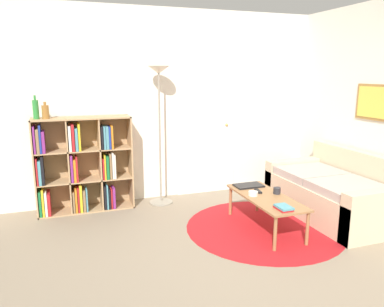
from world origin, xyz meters
TOP-DOWN VIEW (x-y plane):
  - ground_plane at (0.00, 0.00)m, footprint 14.00×14.00m
  - wall_back at (0.02, 2.45)m, footprint 7.22×0.11m
  - wall_right at (2.13, 1.21)m, footprint 0.08×5.42m
  - rug at (0.62, 0.94)m, footprint 1.79×1.79m
  - bookshelf at (-1.31, 2.24)m, footprint 1.19×0.34m
  - floor_lamp at (-0.28, 2.16)m, footprint 0.32×0.32m
  - couch at (1.68, 1.02)m, footprint 0.95×1.67m
  - coffee_table at (0.61, 0.92)m, footprint 0.46×1.12m
  - laptop at (0.61, 1.32)m, footprint 0.34×0.21m
  - bowl at (0.49, 0.99)m, footprint 0.11×0.11m
  - book_stack_on_table at (0.57, 0.49)m, footprint 0.14×0.19m
  - cup at (0.78, 0.96)m, footprint 0.08×0.08m
  - remote at (0.61, 1.09)m, footprint 0.06×0.15m
  - bottle_left at (-1.78, 2.22)m, footprint 0.07×0.07m
  - bottle_middle at (-1.67, 2.21)m, footprint 0.08×0.08m

SIDE VIEW (x-z plane):
  - ground_plane at x=0.00m, z-range 0.00..0.00m
  - rug at x=0.62m, z-range 0.00..0.01m
  - couch at x=1.68m, z-range -0.12..0.67m
  - coffee_table at x=0.61m, z-range 0.16..0.54m
  - laptop at x=0.61m, z-range 0.39..0.41m
  - remote at x=0.61m, z-range 0.39..0.41m
  - book_stack_on_table at x=0.57m, z-range 0.39..0.43m
  - bowl at x=0.49m, z-range 0.39..0.44m
  - cup at x=0.78m, z-range 0.39..0.46m
  - bookshelf at x=-1.31m, z-range -0.02..1.19m
  - wall_back at x=0.02m, z-range -0.01..2.59m
  - bottle_middle at x=-1.67m, z-range 1.19..1.39m
  - wall_right at x=2.13m, z-range 0.00..2.60m
  - bottle_left at x=-1.78m, z-range 1.19..1.47m
  - floor_lamp at x=-0.28m, z-range 0.54..2.37m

